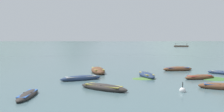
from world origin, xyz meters
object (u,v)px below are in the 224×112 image
at_px(rowboat_4, 104,87).
at_px(rowboat_3, 98,71).
at_px(rowboat_10, 220,86).
at_px(ferry_0, 181,46).
at_px(rowboat_2, 81,78).
at_px(rowboat_1, 178,69).
at_px(rowboat_8, 28,95).
at_px(rowboat_0, 147,75).
at_px(rowboat_7, 224,73).
at_px(rowboat_9, 200,77).
at_px(mooring_buoy, 183,91).

bearing_deg(rowboat_4, rowboat_3, 99.99).
distance_m(rowboat_10, ferry_0, 129.08).
xyz_separation_m(rowboat_4, rowboat_10, (9.43, 0.97, 0.01)).
bearing_deg(rowboat_2, rowboat_1, 35.54).
height_order(rowboat_3, rowboat_8, rowboat_3).
relative_size(rowboat_0, rowboat_1, 0.97).
height_order(rowboat_7, rowboat_9, rowboat_9).
xyz_separation_m(rowboat_3, rowboat_4, (1.70, -9.63, -0.08)).
bearing_deg(rowboat_3, rowboat_0, -26.69).
xyz_separation_m(rowboat_1, rowboat_8, (-13.48, -15.09, -0.07)).
distance_m(rowboat_2, mooring_buoy, 10.05).
xyz_separation_m(rowboat_7, rowboat_8, (-18.19, -12.28, -0.01)).
xyz_separation_m(rowboat_2, rowboat_3, (1.02, 5.27, 0.08)).
bearing_deg(mooring_buoy, rowboat_10, 22.40).
relative_size(rowboat_0, rowboat_7, 1.14).
relative_size(rowboat_3, rowboat_7, 1.37).
bearing_deg(rowboat_1, rowboat_2, -144.46).
bearing_deg(rowboat_2, rowboat_10, -15.58).
distance_m(rowboat_10, mooring_buoy, 3.56).
relative_size(rowboat_0, rowboat_4, 0.91).
relative_size(rowboat_2, rowboat_8, 1.13).
relative_size(rowboat_8, ferry_0, 0.41).
bearing_deg(rowboat_8, rowboat_4, 28.67).
xyz_separation_m(rowboat_1, rowboat_4, (-8.44, -12.34, -0.03)).
relative_size(rowboat_2, rowboat_10, 1.19).
bearing_deg(rowboat_8, ferry_0, 72.95).
relative_size(rowboat_3, rowboat_9, 1.33).
bearing_deg(mooring_buoy, rowboat_8, -168.01).
xyz_separation_m(rowboat_0, rowboat_1, (4.47, 5.55, 0.01)).
relative_size(rowboat_0, rowboat_2, 0.96).
height_order(rowboat_10, mooring_buoy, mooring_buoy).
bearing_deg(rowboat_1, rowboat_8, -131.78).
xyz_separation_m(rowboat_9, mooring_buoy, (-3.19, -6.29, -0.07)).
xyz_separation_m(rowboat_2, mooring_buoy, (8.86, -4.74, -0.08)).
xyz_separation_m(rowboat_7, mooring_buoy, (-7.01, -9.90, -0.05)).
relative_size(rowboat_0, rowboat_10, 1.14).
relative_size(rowboat_7, rowboat_9, 0.97).
bearing_deg(rowboat_4, rowboat_1, 55.61).
relative_size(rowboat_4, rowboat_7, 1.26).
bearing_deg(rowboat_1, rowboat_0, -128.86).
relative_size(rowboat_0, rowboat_9, 1.11).
relative_size(rowboat_8, mooring_buoy, 4.08).
height_order(rowboat_8, rowboat_10, rowboat_10).
relative_size(rowboat_0, rowboat_3, 0.83).
bearing_deg(rowboat_1, rowboat_7, -30.87).
bearing_deg(rowboat_3, rowboat_8, -105.11).
bearing_deg(rowboat_7, rowboat_1, 149.13).
relative_size(rowboat_1, rowboat_9, 1.15).
xyz_separation_m(rowboat_3, ferry_0, (36.61, 117.88, 0.19)).
relative_size(rowboat_9, ferry_0, 0.39).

